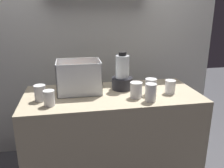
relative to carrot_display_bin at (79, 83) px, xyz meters
The scene contains 10 objects.
counter 0.60m from the carrot_display_bin, 16.67° to the right, with size 1.40×0.64×0.90m, color tan.
back_wall_unit 0.79m from the carrot_display_bin, 69.47° to the left, with size 2.60×0.24×2.50m.
carrot_display_bin is the anchor object (origin of this frame).
blender_pitcher 0.37m from the carrot_display_bin, ahead, with size 0.18×0.18×0.32m.
juice_cup_pomegranate_far_left 0.32m from the carrot_display_bin, 155.32° to the right, with size 0.09×0.09×0.12m.
juice_cup_carrot_left 0.33m from the carrot_display_bin, 131.60° to the right, with size 0.08×0.08×0.11m.
juice_cup_mango_middle 0.47m from the carrot_display_bin, 25.01° to the right, with size 0.09×0.09×0.12m.
juice_cup_beet_right 0.59m from the carrot_display_bin, 29.63° to the right, with size 0.08×0.08×0.13m.
juice_cup_mango_far_right 0.58m from the carrot_display_bin, 16.07° to the right, with size 0.09×0.09×0.13m.
juice_cup_orange_rightmost 0.74m from the carrot_display_bin, 12.16° to the right, with size 0.08×0.08×0.11m.
Camera 1 is at (-0.32, -1.76, 1.55)m, focal length 37.90 mm.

